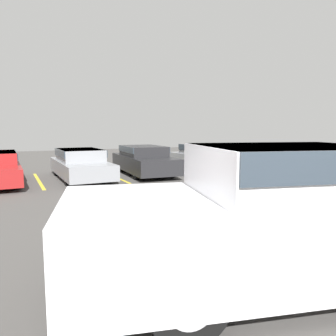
{
  "coord_description": "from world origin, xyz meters",
  "views": [
    {
      "loc": [
        -2.07,
        -2.06,
        2.02
      ],
      "look_at": [
        1.65,
        5.56,
        1.0
      ],
      "focal_mm": 35.0,
      "sensor_mm": 36.0,
      "label": 1
    }
  ],
  "objects_px": {
    "parked_sedan_c": "(144,159)",
    "parked_sedan_d": "(205,157)",
    "pickup_truck": "(310,215)",
    "parked_sedan_b": "(80,163)"
  },
  "relations": [
    {
      "from": "pickup_truck",
      "to": "parked_sedan_b",
      "type": "bearing_deg",
      "value": 109.02
    },
    {
      "from": "parked_sedan_b",
      "to": "parked_sedan_c",
      "type": "relative_size",
      "value": 1.0
    },
    {
      "from": "pickup_truck",
      "to": "parked_sedan_c",
      "type": "xyz_separation_m",
      "value": [
        1.91,
        10.57,
        -0.23
      ]
    },
    {
      "from": "pickup_truck",
      "to": "parked_sedan_d",
      "type": "distance_m",
      "value": 11.7
    },
    {
      "from": "parked_sedan_d",
      "to": "pickup_truck",
      "type": "bearing_deg",
      "value": -28.1
    },
    {
      "from": "parked_sedan_c",
      "to": "parked_sedan_d",
      "type": "height_order",
      "value": "same"
    },
    {
      "from": "parked_sedan_b",
      "to": "parked_sedan_d",
      "type": "xyz_separation_m",
      "value": [
        5.97,
        0.03,
        0.03
      ]
    },
    {
      "from": "pickup_truck",
      "to": "parked_sedan_c",
      "type": "relative_size",
      "value": 1.36
    },
    {
      "from": "parked_sedan_b",
      "to": "parked_sedan_c",
      "type": "xyz_separation_m",
      "value": [
        2.79,
        0.07,
        0.03
      ]
    },
    {
      "from": "pickup_truck",
      "to": "parked_sedan_d",
      "type": "bearing_deg",
      "value": 78.43
    }
  ]
}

